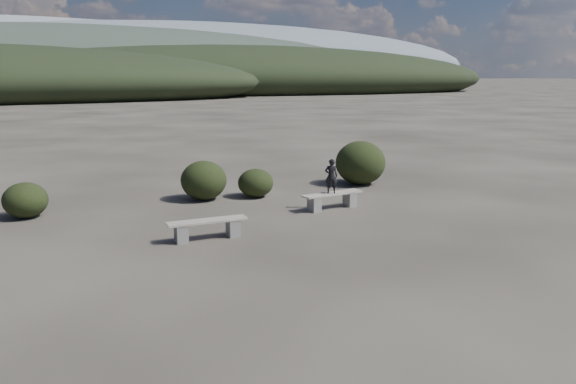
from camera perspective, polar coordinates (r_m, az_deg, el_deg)
name	(u,v)px	position (r m, az deg, el deg)	size (l,w,h in m)	color
ground	(360,288)	(10.37, 7.30, -9.65)	(1200.00, 1200.00, 0.00)	#2A2520
bench_left	(208,227)	(13.27, -8.18, -3.59)	(1.89, 0.45, 0.47)	slate
bench_right	(332,199)	(16.17, 4.53, -0.72)	(1.92, 0.68, 0.47)	slate
seated_person	(331,176)	(16.01, 4.41, 1.63)	(0.36, 0.24, 0.99)	black
shrub_a	(25,200)	(16.66, -25.13, -0.76)	(1.17, 1.17, 0.96)	black
shrub_b	(204,180)	(17.46, -8.56, 1.18)	(1.41, 1.41, 1.21)	black
shrub_c	(256,183)	(17.71, -3.30, 0.93)	(1.12, 1.12, 0.90)	black
shrub_d	(360,163)	(19.87, 7.37, 2.97)	(1.75, 1.75, 1.53)	black
mountain_ridges	(46,63)	(347.50, -23.35, 11.98)	(500.00, 400.00, 56.00)	black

